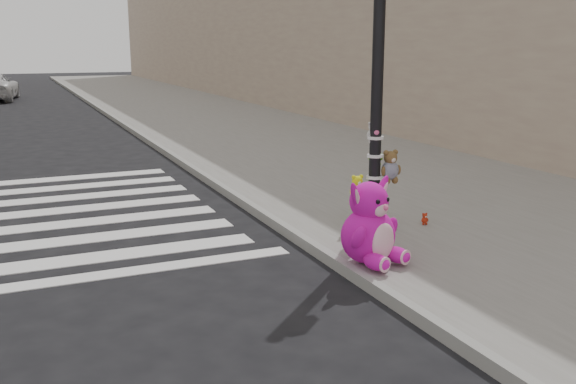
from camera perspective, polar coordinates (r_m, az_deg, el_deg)
name	(u,v)px	position (r m, az deg, el deg)	size (l,w,h in m)	color
ground	(242,318)	(6.59, -4.07, -11.08)	(120.00, 120.00, 0.00)	black
sidewalk_near	(292,143)	(17.36, 0.32, 4.35)	(7.00, 80.00, 0.14)	slate
curb_edge	(165,152)	(16.28, -10.86, 3.53)	(0.12, 80.00, 0.15)	gray
signal_pole	(378,114)	(8.84, 7.98, 6.87)	(0.71, 0.48, 4.00)	black
pink_bunny	(370,229)	(7.61, 7.33, -3.25)	(0.84, 0.92, 1.05)	#DB12AF
red_teddy	(425,219)	(9.46, 12.05, -2.34)	(0.12, 0.08, 0.18)	#B42812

